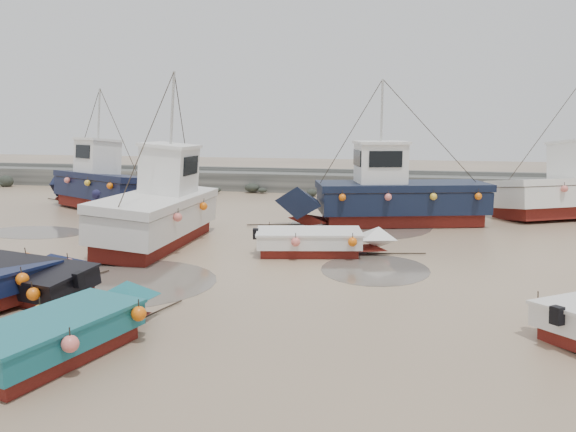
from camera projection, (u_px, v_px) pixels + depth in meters
The scene contains 14 objects.
ground at pixel (198, 281), 15.65m from camera, with size 120.00×120.00×0.00m, color tan.
seawall at pixel (334, 183), 36.57m from camera, with size 60.00×4.92×1.50m.
puddle_a at pixel (120, 281), 15.63m from camera, with size 5.41×5.41×0.01m, color #5A5248.
puddle_b at pixel (375, 269), 16.97m from camera, with size 3.27×3.27×0.01m, color #5A5248.
puddle_c at pixel (35, 232), 22.89m from camera, with size 4.31×4.31×0.01m, color #5A5248.
puddle_d at pixel (360, 225), 24.49m from camera, with size 6.15×6.15×0.01m, color #5A5248.
dinghy_2 at pixel (70, 325), 10.60m from camera, with size 2.51×5.55×1.43m.
dinghy_4 at pixel (11, 274), 14.31m from camera, with size 6.29×2.60×1.43m.
dinghy_5 at pixel (320, 239), 18.82m from camera, with size 5.73×2.57×1.43m.
cabin_boat_0 at pixel (97, 183), 29.21m from camera, with size 9.22×5.75×6.22m.
cabin_boat_1 at pixel (162, 207), 20.68m from camera, with size 3.08×9.90×6.22m.
cabin_boat_2 at pixel (388, 195), 24.49m from camera, with size 10.34×5.16×6.22m.
cabin_boat_3 at pixel (576, 189), 26.50m from camera, with size 9.18×6.48×6.22m.
person at pixel (99, 239), 21.48m from camera, with size 0.70×0.46×1.92m, color #1A1B3E.
Camera 1 is at (6.23, -14.06, 4.27)m, focal length 35.00 mm.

